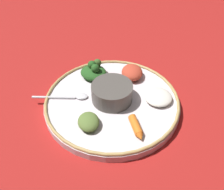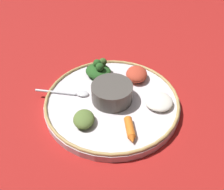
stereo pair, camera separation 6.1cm
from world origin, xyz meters
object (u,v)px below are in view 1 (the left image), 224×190
object	(u,v)px
greens_pile	(94,71)
carrot_near_spoon	(136,127)
center_bowl	(112,92)
spoon	(69,97)

from	to	relation	value
greens_pile	carrot_near_spoon	bearing A→B (deg)	-147.45
center_bowl	greens_pile	bearing A→B (deg)	32.59
greens_pile	carrot_near_spoon	world-z (taller)	greens_pile
greens_pile	spoon	bearing A→B (deg)	152.63
carrot_near_spoon	greens_pile	bearing A→B (deg)	32.55
greens_pile	carrot_near_spoon	distance (m)	0.23
greens_pile	carrot_near_spoon	xyz separation A→B (m)	(-0.20, -0.13, -0.01)
spoon	carrot_near_spoon	xyz separation A→B (m)	(-0.09, -0.18, 0.01)
spoon	carrot_near_spoon	world-z (taller)	carrot_near_spoon
center_bowl	spoon	distance (m)	0.12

